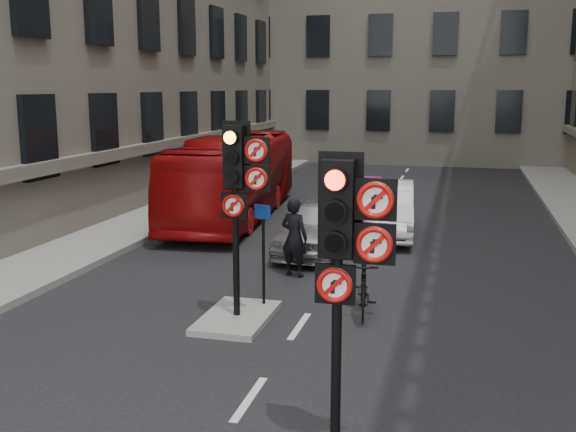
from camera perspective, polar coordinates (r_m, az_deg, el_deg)
The scene contains 11 objects.
pavement_left at distance 21.26m, azimuth -13.63°, elevation -0.83°, with size 3.00×50.00×0.16m, color gray.
centre_island at distance 12.71m, azimuth -4.34°, elevation -8.57°, with size 1.20×2.00×0.12m, color gray.
signal_near at distance 7.62m, azimuth 4.88°, elevation -2.10°, with size 0.91×0.40×3.58m.
signal_far at distance 12.06m, azimuth -4.14°, elevation 3.30°, with size 0.91×0.40×3.58m.
car_silver at distance 17.62m, azimuth 2.62°, elevation -0.84°, with size 1.67×4.16×1.42m, color #93969A.
car_white at distance 19.91m, azimuth 8.16°, elevation 0.63°, with size 1.64×4.71×1.55m, color silver.
car_pink at distance 19.66m, azimuth 5.15°, elevation 0.47°, with size 2.09×5.14×1.49m, color #E4439C.
bus_red at distance 22.26m, azimuth -4.55°, elevation 3.30°, with size 2.28×9.75×2.72m, color #930A0B.
motorcycle at distance 13.00m, azimuth 6.42°, elevation -5.89°, with size 0.52×1.84×1.10m, color black.
motorcyclist at distance 15.34m, azimuth 0.54°, elevation -1.82°, with size 0.67×0.44×1.83m, color black.
info_sign at distance 12.92m, azimuth -2.12°, elevation -2.08°, with size 0.33×0.14×1.97m.
Camera 1 is at (2.71, -6.33, 4.29)m, focal length 42.00 mm.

